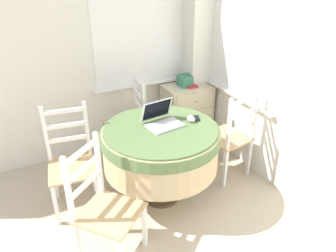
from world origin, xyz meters
TOP-DOWN VIEW (x-y plane):
  - corner_room_shell at (1.26, 2.03)m, footprint 4.40×5.04m
  - round_dining_table at (1.01, 2.01)m, footprint 1.08×1.08m
  - laptop at (1.06, 2.07)m, footprint 0.35×0.32m
  - computer_mouse at (1.32, 2.01)m, footprint 0.07×0.10m
  - cell_phone at (1.40, 2.04)m, footprint 0.10×0.13m
  - dining_chair_near_back_window at (0.99, 2.81)m, footprint 0.47×0.46m
  - dining_chair_near_right_window at (1.82, 2.05)m, footprint 0.49×0.50m
  - dining_chair_camera_near at (0.33, 1.57)m, footprint 0.60×0.60m
  - dining_chair_left_flank at (0.24, 2.29)m, footprint 0.47×0.48m
  - corner_cabinet at (1.81, 2.94)m, footprint 0.59×0.43m
  - storage_box at (1.78, 2.95)m, footprint 0.14×0.17m
  - book_on_cabinet at (1.83, 2.93)m, footprint 0.13×0.23m

SIDE VIEW (x-z plane):
  - corner_cabinet at x=1.81m, z-range 0.00..0.74m
  - dining_chair_near_back_window at x=0.99m, z-range -0.03..0.95m
  - dining_chair_near_right_window at x=1.82m, z-range -0.03..0.95m
  - dining_chair_camera_near at x=0.33m, z-range -0.03..0.95m
  - dining_chair_left_flank at x=0.24m, z-range -0.03..0.95m
  - round_dining_table at x=1.01m, z-range 0.21..0.98m
  - book_on_cabinet at x=1.83m, z-range 0.74..0.76m
  - cell_phone at x=1.40m, z-range 0.77..0.78m
  - computer_mouse at x=1.32m, z-range 0.77..0.83m
  - storage_box at x=1.78m, z-range 0.74..0.87m
  - laptop at x=1.06m, z-range 0.71..0.93m
  - corner_room_shell at x=1.26m, z-range 0.00..2.55m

